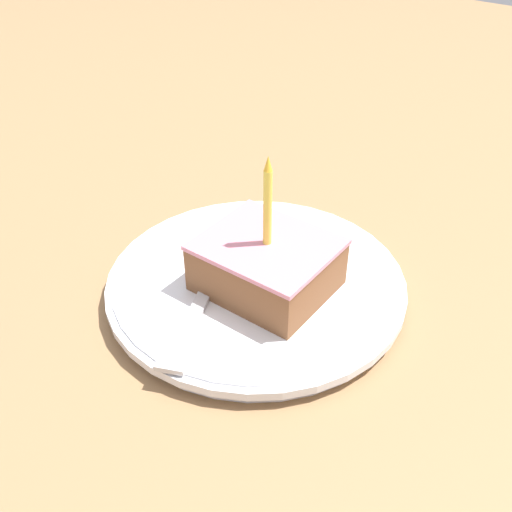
% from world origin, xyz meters
% --- Properties ---
extents(ground_plane, '(2.40, 2.40, 0.04)m').
position_xyz_m(ground_plane, '(0.00, 0.00, -0.02)').
color(ground_plane, olive).
rests_on(ground_plane, ground).
extents(plate, '(0.28, 0.28, 0.02)m').
position_xyz_m(plate, '(0.02, -0.01, 0.01)').
color(plate, silver).
rests_on(plate, ground_plane).
extents(cake_slice, '(0.10, 0.11, 0.13)m').
position_xyz_m(cake_slice, '(0.02, 0.01, 0.04)').
color(cake_slice, brown).
rests_on(cake_slice, plate).
extents(fork, '(0.16, 0.08, 0.00)m').
position_xyz_m(fork, '(0.09, -0.02, 0.02)').
color(fork, silver).
rests_on(fork, plate).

